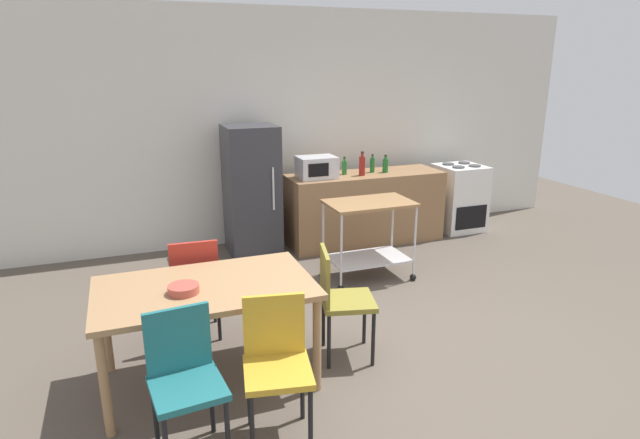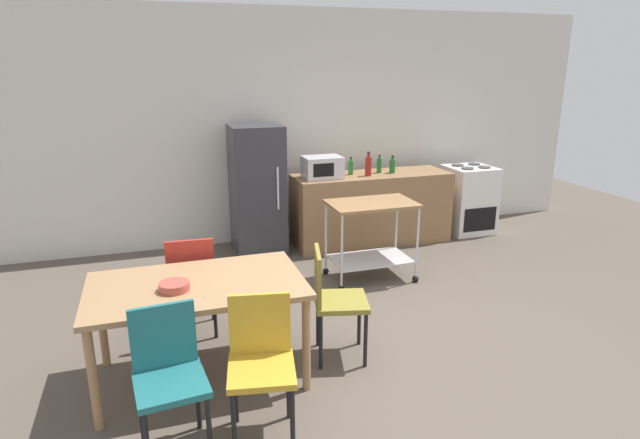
# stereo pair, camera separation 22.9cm
# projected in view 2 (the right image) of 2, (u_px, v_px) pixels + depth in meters

# --- Properties ---
(ground_plane) EXTENTS (12.00, 12.00, 0.00)m
(ground_plane) POSITION_uv_depth(u_px,v_px,m) (395.00, 352.00, 4.26)
(ground_plane) COLOR brown
(back_wall) EXTENTS (8.40, 0.12, 2.90)m
(back_wall) POSITION_uv_depth(u_px,v_px,m) (290.00, 127.00, 6.77)
(back_wall) COLOR silver
(back_wall) RESTS_ON ground_plane
(kitchen_counter) EXTENTS (2.00, 0.64, 0.90)m
(kitchen_counter) POSITION_uv_depth(u_px,v_px,m) (371.00, 208.00, 6.77)
(kitchen_counter) COLOR olive
(kitchen_counter) RESTS_ON ground_plane
(dining_table) EXTENTS (1.50, 0.90, 0.75)m
(dining_table) POSITION_uv_depth(u_px,v_px,m) (197.00, 293.00, 3.74)
(dining_table) COLOR #A37A51
(dining_table) RESTS_ON ground_plane
(chair_red) EXTENTS (0.42, 0.42, 0.89)m
(chair_red) POSITION_uv_depth(u_px,v_px,m) (191.00, 278.00, 4.40)
(chair_red) COLOR #B72D23
(chair_red) RESTS_ON ground_plane
(chair_olive) EXTENTS (0.48, 0.48, 0.89)m
(chair_olive) POSITION_uv_depth(u_px,v_px,m) (333.00, 296.00, 4.06)
(chair_olive) COLOR olive
(chair_olive) RESTS_ON ground_plane
(chair_mustard) EXTENTS (0.47, 0.47, 0.89)m
(chair_mustard) POSITION_uv_depth(u_px,v_px,m) (261.00, 358.00, 3.21)
(chair_mustard) COLOR gold
(chair_mustard) RESTS_ON ground_plane
(chair_teal) EXTENTS (0.44, 0.44, 0.89)m
(chair_teal) POSITION_uv_depth(u_px,v_px,m) (168.00, 371.00, 3.07)
(chair_teal) COLOR #1E666B
(chair_teal) RESTS_ON ground_plane
(stove_oven) EXTENTS (0.60, 0.61, 0.92)m
(stove_oven) POSITION_uv_depth(u_px,v_px,m) (468.00, 199.00, 7.22)
(stove_oven) COLOR white
(stove_oven) RESTS_ON ground_plane
(refrigerator) EXTENTS (0.60, 0.63, 1.55)m
(refrigerator) POSITION_uv_depth(u_px,v_px,m) (257.00, 190.00, 6.34)
(refrigerator) COLOR #333338
(refrigerator) RESTS_ON ground_plane
(kitchen_cart) EXTENTS (0.91, 0.57, 0.85)m
(kitchen_cart) POSITION_uv_depth(u_px,v_px,m) (371.00, 228.00, 5.56)
(kitchen_cart) COLOR olive
(kitchen_cart) RESTS_ON ground_plane
(microwave) EXTENTS (0.46, 0.35, 0.26)m
(microwave) POSITION_uv_depth(u_px,v_px,m) (322.00, 167.00, 6.38)
(microwave) COLOR silver
(microwave) RESTS_ON kitchen_counter
(bottle_vinegar) EXTENTS (0.06, 0.06, 0.22)m
(bottle_vinegar) POSITION_uv_depth(u_px,v_px,m) (351.00, 167.00, 6.57)
(bottle_vinegar) COLOR #1E6628
(bottle_vinegar) RESTS_ON kitchen_counter
(bottle_soy_sauce) EXTENTS (0.08, 0.08, 0.30)m
(bottle_soy_sauce) POSITION_uv_depth(u_px,v_px,m) (368.00, 166.00, 6.50)
(bottle_soy_sauce) COLOR maroon
(bottle_soy_sauce) RESTS_ON kitchen_counter
(bottle_soda) EXTENTS (0.06, 0.06, 0.23)m
(bottle_soda) POSITION_uv_depth(u_px,v_px,m) (379.00, 165.00, 6.68)
(bottle_soda) COLOR #1E6628
(bottle_soda) RESTS_ON kitchen_counter
(bottle_olive_oil) EXTENTS (0.07, 0.07, 0.22)m
(bottle_olive_oil) POSITION_uv_depth(u_px,v_px,m) (392.00, 166.00, 6.67)
(bottle_olive_oil) COLOR #1E6628
(bottle_olive_oil) RESTS_ON kitchen_counter
(fruit_bowl) EXTENTS (0.21, 0.21, 0.06)m
(fruit_bowl) POSITION_uv_depth(u_px,v_px,m) (174.00, 286.00, 3.60)
(fruit_bowl) COLOR #B24C3F
(fruit_bowl) RESTS_ON dining_table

